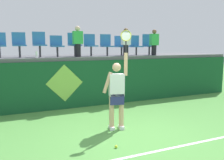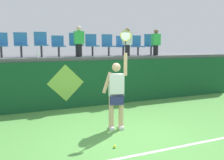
{
  "view_description": "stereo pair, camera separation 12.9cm",
  "coord_description": "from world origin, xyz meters",
  "px_view_note": "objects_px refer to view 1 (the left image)",
  "views": [
    {
      "loc": [
        -2.82,
        -4.93,
        2.2
      ],
      "look_at": [
        -0.09,
        1.16,
        1.23
      ],
      "focal_mm": 39.29,
      "sensor_mm": 36.0,
      "label": 1
    },
    {
      "loc": [
        -2.7,
        -4.98,
        2.2
      ],
      "look_at": [
        -0.09,
        1.16,
        1.23
      ],
      "focal_mm": 39.29,
      "sensor_mm": 36.0,
      "label": 2
    }
  ],
  "objects_px": {
    "stadium_chair_4": "(74,43)",
    "spectator_1": "(126,42)",
    "stadium_chair_1": "(19,43)",
    "stadium_chair_7": "(121,45)",
    "tennis_ball": "(116,146)",
    "stadium_chair_5": "(90,44)",
    "tennis_player": "(117,92)",
    "water_bottle": "(37,55)",
    "spectator_2": "(154,42)",
    "stadium_chair_3": "(57,45)",
    "spectator_0": "(78,41)",
    "stadium_chair_9": "(148,44)",
    "stadium_chair_6": "(106,44)",
    "stadium_chair_8": "(135,44)",
    "stadium_chair_2": "(39,43)"
  },
  "relations": [
    {
      "from": "tennis_player",
      "to": "stadium_chair_6",
      "type": "relative_size",
      "value": 3.05
    },
    {
      "from": "stadium_chair_2",
      "to": "stadium_chair_6",
      "type": "distance_m",
      "value": 2.56
    },
    {
      "from": "stadium_chair_7",
      "to": "stadium_chair_9",
      "type": "xyz_separation_m",
      "value": [
        1.31,
        0.01,
        0.04
      ]
    },
    {
      "from": "stadium_chair_2",
      "to": "spectator_2",
      "type": "xyz_separation_m",
      "value": [
        4.5,
        -0.43,
        0.05
      ]
    },
    {
      "from": "tennis_ball",
      "to": "stadium_chair_5",
      "type": "relative_size",
      "value": 0.08
    },
    {
      "from": "stadium_chair_2",
      "to": "stadium_chair_3",
      "type": "height_order",
      "value": "stadium_chair_2"
    },
    {
      "from": "stadium_chair_1",
      "to": "stadium_chair_7",
      "type": "distance_m",
      "value": 3.85
    },
    {
      "from": "tennis_ball",
      "to": "water_bottle",
      "type": "height_order",
      "value": "water_bottle"
    },
    {
      "from": "stadium_chair_4",
      "to": "stadium_chair_6",
      "type": "bearing_deg",
      "value": 0.1
    },
    {
      "from": "tennis_player",
      "to": "spectator_1",
      "type": "bearing_deg",
      "value": 58.85
    },
    {
      "from": "stadium_chair_6",
      "to": "stadium_chair_4",
      "type": "bearing_deg",
      "value": -179.9
    },
    {
      "from": "tennis_player",
      "to": "stadium_chair_2",
      "type": "distance_m",
      "value": 3.87
    },
    {
      "from": "stadium_chair_1",
      "to": "stadium_chair_5",
      "type": "xyz_separation_m",
      "value": [
        2.56,
        0.0,
        -0.02
      ]
    },
    {
      "from": "tennis_player",
      "to": "stadium_chair_5",
      "type": "distance_m",
      "value": 3.62
    },
    {
      "from": "stadium_chair_2",
      "to": "stadium_chair_8",
      "type": "bearing_deg",
      "value": -0.0
    },
    {
      "from": "spectator_2",
      "to": "spectator_1",
      "type": "bearing_deg",
      "value": -179.14
    },
    {
      "from": "stadium_chair_1",
      "to": "spectator_2",
      "type": "distance_m",
      "value": 5.18
    },
    {
      "from": "spectator_1",
      "to": "stadium_chair_5",
      "type": "bearing_deg",
      "value": 160.87
    },
    {
      "from": "tennis_player",
      "to": "stadium_chair_5",
      "type": "height_order",
      "value": "stadium_chair_5"
    },
    {
      "from": "spectator_1",
      "to": "stadium_chair_3",
      "type": "bearing_deg",
      "value": 170.26
    },
    {
      "from": "spectator_1",
      "to": "spectator_2",
      "type": "bearing_deg",
      "value": 0.86
    },
    {
      "from": "stadium_chair_4",
      "to": "stadium_chair_7",
      "type": "distance_m",
      "value": 1.92
    },
    {
      "from": "spectator_1",
      "to": "tennis_ball",
      "type": "bearing_deg",
      "value": -119.76
    },
    {
      "from": "stadium_chair_6",
      "to": "stadium_chair_5",
      "type": "bearing_deg",
      "value": -179.8
    },
    {
      "from": "water_bottle",
      "to": "stadium_chair_3",
      "type": "distance_m",
      "value": 1.07
    },
    {
      "from": "stadium_chair_1",
      "to": "stadium_chair_6",
      "type": "relative_size",
      "value": 1.02
    },
    {
      "from": "stadium_chair_7",
      "to": "spectator_1",
      "type": "xyz_separation_m",
      "value": [
        0.0,
        -0.45,
        0.12
      ]
    },
    {
      "from": "stadium_chair_5",
      "to": "stadium_chair_7",
      "type": "bearing_deg",
      "value": -0.1
    },
    {
      "from": "stadium_chair_8",
      "to": "stadium_chair_9",
      "type": "relative_size",
      "value": 0.93
    },
    {
      "from": "stadium_chair_1",
      "to": "stadium_chair_2",
      "type": "distance_m",
      "value": 0.67
    },
    {
      "from": "water_bottle",
      "to": "stadium_chair_6",
      "type": "height_order",
      "value": "stadium_chair_6"
    },
    {
      "from": "stadium_chair_4",
      "to": "stadium_chair_9",
      "type": "xyz_separation_m",
      "value": [
        3.23,
        0.01,
        -0.02
      ]
    },
    {
      "from": "stadium_chair_4",
      "to": "stadium_chair_6",
      "type": "height_order",
      "value": "stadium_chair_4"
    },
    {
      "from": "spectator_1",
      "to": "stadium_chair_4",
      "type": "bearing_deg",
      "value": 166.85
    },
    {
      "from": "stadium_chair_2",
      "to": "stadium_chair_5",
      "type": "distance_m",
      "value": 1.89
    },
    {
      "from": "stadium_chair_4",
      "to": "stadium_chair_9",
      "type": "relative_size",
      "value": 1.0
    },
    {
      "from": "stadium_chair_4",
      "to": "spectator_1",
      "type": "xyz_separation_m",
      "value": [
        1.92,
        -0.45,
        0.06
      ]
    },
    {
      "from": "stadium_chair_5",
      "to": "stadium_chair_8",
      "type": "xyz_separation_m",
      "value": [
        1.98,
        0.0,
        -0.02
      ]
    },
    {
      "from": "stadium_chair_4",
      "to": "spectator_0",
      "type": "relative_size",
      "value": 0.8
    },
    {
      "from": "tennis_ball",
      "to": "spectator_1",
      "type": "relative_size",
      "value": 0.06
    },
    {
      "from": "spectator_0",
      "to": "spectator_2",
      "type": "height_order",
      "value": "spectator_0"
    },
    {
      "from": "tennis_ball",
      "to": "water_bottle",
      "type": "relative_size",
      "value": 0.3
    },
    {
      "from": "tennis_player",
      "to": "stadium_chair_8",
      "type": "bearing_deg",
      "value": 54.03
    },
    {
      "from": "stadium_chair_4",
      "to": "spectator_2",
      "type": "xyz_separation_m",
      "value": [
        3.23,
        -0.43,
        0.05
      ]
    },
    {
      "from": "spectator_0",
      "to": "spectator_1",
      "type": "bearing_deg",
      "value": 0.23
    },
    {
      "from": "stadium_chair_2",
      "to": "spectator_2",
      "type": "bearing_deg",
      "value": -5.48
    },
    {
      "from": "water_bottle",
      "to": "stadium_chair_3",
      "type": "xyz_separation_m",
      "value": [
        0.8,
        0.63,
        0.32
      ]
    },
    {
      "from": "stadium_chair_9",
      "to": "spectator_0",
      "type": "relative_size",
      "value": 0.8
    },
    {
      "from": "spectator_2",
      "to": "tennis_player",
      "type": "bearing_deg",
      "value": -136.3
    },
    {
      "from": "water_bottle",
      "to": "spectator_1",
      "type": "height_order",
      "value": "spectator_1"
    }
  ]
}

